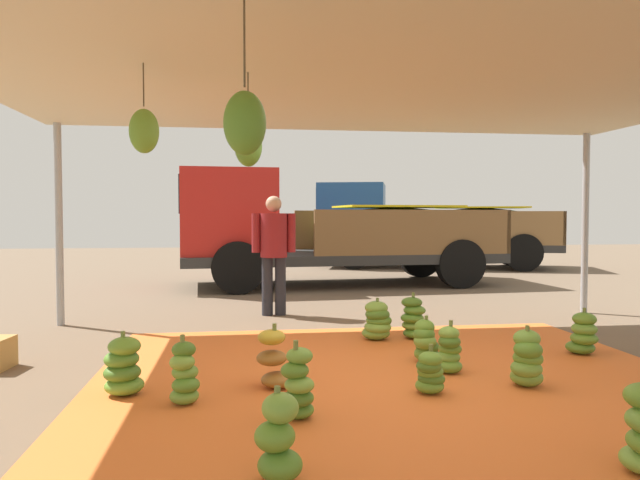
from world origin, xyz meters
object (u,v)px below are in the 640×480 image
banana_bunch_3 (426,342)px  banana_bunch_1 (449,351)px  cargo_truck_main (325,230)px  banana_bunch_5 (583,335)px  banana_bunch_2 (414,319)px  banana_bunch_4 (278,440)px  banana_bunch_13 (377,322)px  banana_bunch_8 (430,373)px  banana_bunch_12 (527,360)px  worker_0 (274,246)px  banana_bunch_9 (298,386)px  banana_bunch_11 (184,375)px  banana_bunch_0 (274,361)px  cargo_truck_far (424,226)px  banana_bunch_6 (123,368)px

banana_bunch_3 → banana_bunch_1: bearing=-77.4°
cargo_truck_main → banana_bunch_5: bearing=-74.9°
banana_bunch_2 → banana_bunch_4: banana_bunch_2 is taller
banana_bunch_13 → banana_bunch_2: bearing=3.6°
banana_bunch_8 → banana_bunch_12: banana_bunch_12 is taller
cargo_truck_main → worker_0: 3.96m
banana_bunch_3 → banana_bunch_2: bearing=79.2°
banana_bunch_8 → banana_bunch_9: (-1.15, -0.47, 0.07)m
banana_bunch_11 → banana_bunch_2: bearing=40.9°
banana_bunch_0 → banana_bunch_3: banana_bunch_0 is taller
banana_bunch_0 → cargo_truck_far: bearing=66.5°
banana_bunch_2 → banana_bunch_13: size_ratio=1.10×
banana_bunch_6 → banana_bunch_12: banana_bunch_12 is taller
banana_bunch_2 → cargo_truck_far: (3.19, 9.63, 0.95)m
banana_bunch_8 → banana_bunch_13: banana_bunch_13 is taller
banana_bunch_11 → banana_bunch_13: 2.96m
banana_bunch_3 → banana_bunch_5: size_ratio=0.94×
banana_bunch_1 → banana_bunch_9: banana_bunch_9 is taller
banana_bunch_4 → cargo_truck_far: cargo_truck_far is taller
banana_bunch_3 → banana_bunch_12: banana_bunch_12 is taller
banana_bunch_9 → banana_bunch_12: size_ratio=1.08×
banana_bunch_4 → banana_bunch_9: 1.00m
banana_bunch_3 → banana_bunch_4: bearing=-123.6°
banana_bunch_2 → banana_bunch_5: bearing=-33.9°
banana_bunch_2 → banana_bunch_12: (0.38, -2.09, 0.00)m
cargo_truck_main → cargo_truck_far: size_ratio=0.97×
banana_bunch_0 → banana_bunch_4: banana_bunch_0 is taller
banana_bunch_9 → banana_bunch_3: bearing=46.2°
cargo_truck_main → banana_bunch_0: bearing=-101.4°
banana_bunch_2 → banana_bunch_3: 1.15m
banana_bunch_8 → banana_bunch_13: bearing=88.6°
banana_bunch_3 → banana_bunch_13: bearing=102.3°
banana_bunch_8 → banana_bunch_11: 1.99m
banana_bunch_11 → cargo_truck_main: cargo_truck_main is taller
banana_bunch_4 → cargo_truck_far: (5.05, 13.23, 0.95)m
banana_bunch_4 → banana_bunch_12: size_ratio=0.99×
banana_bunch_1 → banana_bunch_8: 0.73m
banana_bunch_2 → banana_bunch_12: banana_bunch_2 is taller
banana_bunch_4 → banana_bunch_6: 2.10m
banana_bunch_3 → worker_0: worker_0 is taller
banana_bunch_13 → banana_bunch_4: bearing=-111.4°
banana_bunch_3 → banana_bunch_5: (1.76, 0.09, 0.01)m
banana_bunch_9 → banana_bunch_13: size_ratio=1.15×
banana_bunch_3 → banana_bunch_12: bearing=-58.0°
banana_bunch_1 → banana_bunch_11: bearing=-165.6°
banana_bunch_2 → banana_bunch_3: (-0.22, -1.13, -0.03)m
banana_bunch_12 → cargo_truck_main: bearing=94.8°
banana_bunch_2 → banana_bunch_9: bearing=-122.2°
banana_bunch_1 → banana_bunch_2: (0.12, 1.55, 0.02)m
banana_bunch_11 → cargo_truck_far: 13.13m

